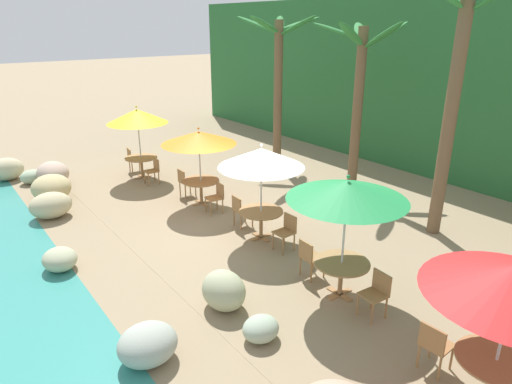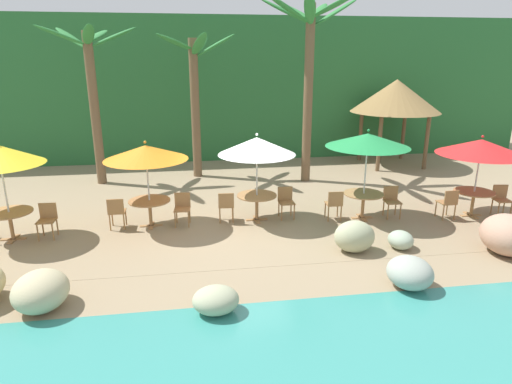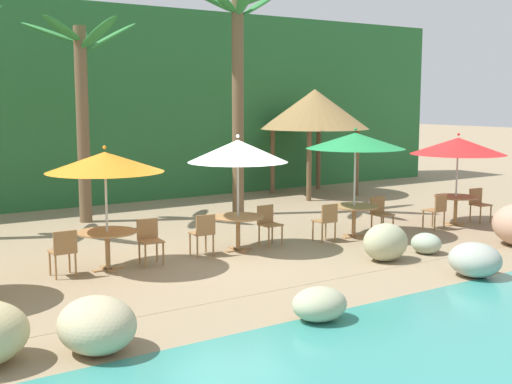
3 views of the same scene
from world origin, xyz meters
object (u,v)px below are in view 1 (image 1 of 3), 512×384
at_px(palm_tree_second, 360,80).
at_px(umbrella_yellow, 137,116).
at_px(chair_yellow_seaward, 154,169).
at_px(dining_table_green, 341,268).
at_px(chair_green_inland, 309,256).
at_px(palm_tree_third, 458,57).
at_px(chair_orange_seaward, 217,196).
at_px(palm_tree_nearest, 279,67).
at_px(dining_table_white, 261,215).
at_px(chair_green_seaward, 377,291).
at_px(umbrella_white, 261,158).
at_px(chair_yellow_inland, 133,158).
at_px(umbrella_green, 347,190).
at_px(umbrella_orange, 199,138).
at_px(chair_white_inland, 240,209).
at_px(dining_table_orange, 201,184).
at_px(dining_table_red, 495,367).
at_px(chair_orange_inland, 185,181).
at_px(dining_table_yellow, 141,161).
at_px(chair_red_inland, 434,344).
at_px(chair_white_seaward, 287,230).

bearing_deg(palm_tree_second, umbrella_yellow, -130.78).
distance_m(chair_yellow_seaward, dining_table_green, 8.35).
bearing_deg(chair_green_inland, palm_tree_third, 86.49).
height_order(chair_orange_seaward, palm_tree_nearest, palm_tree_nearest).
xyz_separation_m(chair_orange_seaward, palm_tree_nearest, (-2.92, 4.63, 3.06)).
relative_size(chair_orange_seaward, chair_green_inland, 1.00).
bearing_deg(dining_table_white, chair_green_seaward, -4.10).
relative_size(umbrella_white, palm_tree_second, 0.47).
xyz_separation_m(chair_yellow_inland, umbrella_white, (7.09, 0.41, 1.59)).
bearing_deg(chair_orange_seaward, umbrella_green, -3.29).
height_order(umbrella_orange, chair_white_inland, umbrella_orange).
height_order(umbrella_white, chair_white_inland, umbrella_white).
relative_size(dining_table_orange, chair_orange_seaward, 1.26).
bearing_deg(dining_table_orange, umbrella_yellow, -172.97).
bearing_deg(dining_table_red, chair_orange_inland, 177.17).
bearing_deg(dining_table_yellow, umbrella_white, 4.02).
relative_size(chair_yellow_seaward, palm_tree_second, 0.17).
relative_size(chair_green_seaward, palm_tree_second, 0.17).
relative_size(chair_orange_inland, chair_red_inland, 1.00).
height_order(umbrella_white, dining_table_green, umbrella_white).
bearing_deg(palm_tree_nearest, chair_orange_seaward, -57.69).
xyz_separation_m(umbrella_yellow, chair_orange_inland, (2.49, 0.33, -1.65)).
xyz_separation_m(umbrella_yellow, chair_green_inland, (8.35, 0.09, -1.65)).
distance_m(umbrella_yellow, palm_tree_third, 9.84).
bearing_deg(chair_orange_seaward, umbrella_white, 0.38).
bearing_deg(chair_orange_inland, chair_red_inland, -3.93).
bearing_deg(chair_yellow_inland, chair_orange_seaward, 4.48).
bearing_deg(chair_white_inland, chair_green_inland, -5.96).
relative_size(umbrella_white, umbrella_green, 0.97).
height_order(umbrella_yellow, dining_table_white, umbrella_yellow).
relative_size(dining_table_yellow, dining_table_white, 1.00).
xyz_separation_m(umbrella_yellow, umbrella_orange, (3.34, 0.41, -0.14)).
relative_size(umbrella_white, chair_green_seaward, 2.82).
relative_size(umbrella_white, dining_table_red, 2.23).
relative_size(umbrella_orange, dining_table_red, 2.12).
distance_m(umbrella_yellow, dining_table_white, 6.44).
xyz_separation_m(dining_table_yellow, chair_orange_inland, (2.49, 0.33, -0.10)).
bearing_deg(dining_table_orange, dining_table_green, -2.69).
bearing_deg(chair_white_inland, umbrella_green, -3.97).
bearing_deg(palm_tree_second, chair_yellow_seaward, -125.54).
bearing_deg(umbrella_white, chair_orange_seaward, -179.62).
height_order(umbrella_orange, umbrella_white, umbrella_white).
bearing_deg(palm_tree_third, chair_white_seaward, -112.40).
distance_m(umbrella_yellow, chair_yellow_seaward, 1.86).
height_order(chair_green_seaward, palm_tree_third, palm_tree_third).
height_order(dining_table_white, chair_white_seaward, chair_white_seaward).
relative_size(dining_table_orange, umbrella_white, 0.45).
bearing_deg(chair_green_inland, chair_red_inland, -6.86).
height_order(chair_orange_inland, palm_tree_nearest, palm_tree_nearest).
relative_size(umbrella_yellow, dining_table_white, 2.29).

